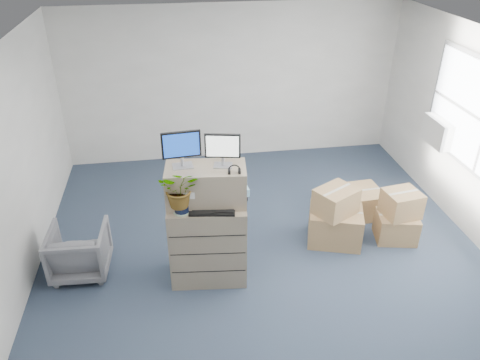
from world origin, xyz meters
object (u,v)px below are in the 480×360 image
object	(u,v)px
keyboard	(212,210)
potted_plant	(181,192)
monitor_left	(181,147)
water_bottle	(217,194)
filing_cabinet_lower	(208,241)
monitor_right	(223,148)
office_chair	(79,249)

from	to	relation	value
keyboard	potted_plant	distance (m)	0.43
monitor_left	water_bottle	xyz separation A→B (m)	(0.38, -0.11, -0.58)
filing_cabinet_lower	keyboard	size ratio (longest dim) A/B	2.06
monitor_right	keyboard	world-z (taller)	monitor_right
monitor_left	monitor_right	bearing A→B (deg)	-12.06
filing_cabinet_lower	water_bottle	world-z (taller)	water_bottle
filing_cabinet_lower	office_chair	xyz separation A→B (m)	(-1.63, 0.32, -0.18)
filing_cabinet_lower	keyboard	bearing A→B (deg)	-68.05
monitor_left	monitor_right	distance (m)	0.46
monitor_left	keyboard	bearing A→B (deg)	-48.26
monitor_left	water_bottle	bearing A→B (deg)	-21.59
monitor_left	office_chair	xyz separation A→B (m)	(-1.38, 0.21, -1.43)
monitor_right	office_chair	bearing A→B (deg)	-177.32
monitor_right	monitor_left	bearing A→B (deg)	-175.80
filing_cabinet_lower	monitor_right	xyz separation A→B (m)	(0.21, 0.06, 1.23)
monitor_right	water_bottle	bearing A→B (deg)	-133.70
monitor_right	keyboard	distance (m)	0.73
filing_cabinet_lower	potted_plant	xyz separation A→B (m)	(-0.30, -0.13, 0.81)
monitor_right	water_bottle	size ratio (longest dim) A/B	1.61
keyboard	potted_plant	size ratio (longest dim) A/B	0.92
monitor_left	filing_cabinet_lower	bearing A→B (deg)	-29.02
filing_cabinet_lower	potted_plant	size ratio (longest dim) A/B	1.89
monitor_left	water_bottle	world-z (taller)	monitor_left
water_bottle	potted_plant	bearing A→B (deg)	-163.73
monitor_right	keyboard	bearing A→B (deg)	-114.93
monitor_left	potted_plant	xyz separation A→B (m)	(-0.05, -0.23, -0.44)
filing_cabinet_lower	office_chair	size ratio (longest dim) A/B	1.50
monitor_right	keyboard	size ratio (longest dim) A/B	0.76
potted_plant	office_chair	bearing A→B (deg)	161.49
monitor_right	office_chair	size ratio (longest dim) A/B	0.56
keyboard	office_chair	world-z (taller)	keyboard
water_bottle	monitor_left	bearing A→B (deg)	163.78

